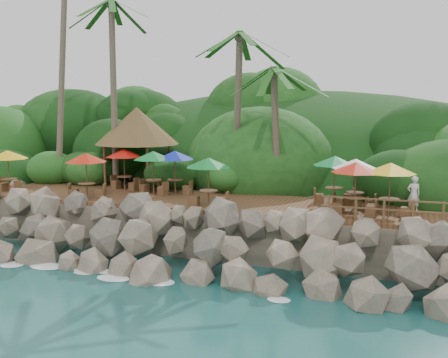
% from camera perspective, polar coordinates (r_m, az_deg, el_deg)
% --- Properties ---
extents(ground, '(140.00, 140.00, 0.00)m').
position_cam_1_polar(ground, '(20.56, -5.76, -11.69)').
color(ground, '#19514F').
rests_on(ground, ground).
extents(land_base, '(32.00, 25.20, 2.10)m').
position_cam_1_polar(land_base, '(34.97, 5.53, -1.63)').
color(land_base, gray).
rests_on(land_base, ground).
extents(jungle_hill, '(44.80, 28.00, 15.40)m').
position_cam_1_polar(jungle_hill, '(42.36, 8.01, -1.40)').
color(jungle_hill, '#143811').
rests_on(jungle_hill, ground).
extents(seawall, '(29.00, 4.00, 2.30)m').
position_cam_1_polar(seawall, '(21.95, -3.55, -7.23)').
color(seawall, gray).
rests_on(seawall, ground).
extents(terrace, '(26.00, 5.00, 0.20)m').
position_cam_1_polar(terrace, '(25.34, 0.00, -2.69)').
color(terrace, brown).
rests_on(terrace, land_base).
extents(jungle_foliage, '(44.00, 16.00, 12.00)m').
position_cam_1_polar(jungle_foliage, '(34.21, 5.10, -3.63)').
color(jungle_foliage, '#143811').
rests_on(jungle_foliage, ground).
extents(foam_line, '(25.20, 0.80, 0.06)m').
position_cam_1_polar(foam_line, '(20.80, -5.40, -11.35)').
color(foam_line, white).
rests_on(foam_line, ground).
extents(palapa, '(4.97, 4.97, 4.60)m').
position_cam_1_polar(palapa, '(30.88, -9.69, 5.85)').
color(palapa, brown).
rests_on(palapa, ground).
extents(dining_clusters, '(21.73, 5.10, 2.30)m').
position_cam_1_polar(dining_clusters, '(25.05, -1.70, 1.84)').
color(dining_clusters, brown).
rests_on(dining_clusters, terrace).
extents(railing, '(7.20, 0.10, 1.00)m').
position_cam_1_polar(railing, '(21.47, 20.36, -3.26)').
color(railing, brown).
rests_on(railing, terrace).
extents(waiter, '(0.69, 0.57, 1.61)m').
position_cam_1_polar(waiter, '(24.00, 20.39, -1.61)').
color(waiter, white).
rests_on(waiter, terrace).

